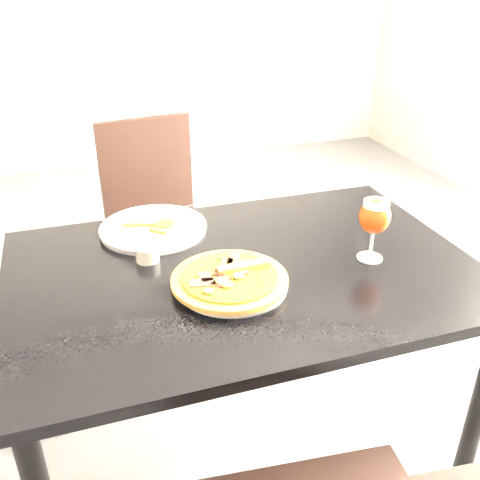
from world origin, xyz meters
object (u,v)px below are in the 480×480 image
object	(u,v)px
dining_table	(244,296)
beer_glass	(375,217)
chair_far	(159,220)
pizza	(230,278)

from	to	relation	value
dining_table	beer_glass	xyz separation A→B (m)	(0.33, -0.06, 0.21)
chair_far	dining_table	bearing A→B (deg)	-93.21
dining_table	chair_far	bearing A→B (deg)	94.82
chair_far	pizza	xyz separation A→B (m)	(0.01, -0.97, 0.28)
pizza	beer_glass	bearing A→B (deg)	2.32
dining_table	chair_far	distance (m)	0.91
dining_table	pizza	distance (m)	0.15
dining_table	beer_glass	bearing A→B (deg)	-10.64
dining_table	pizza	size ratio (longest dim) A/B	4.23
pizza	dining_table	bearing A→B (deg)	52.04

